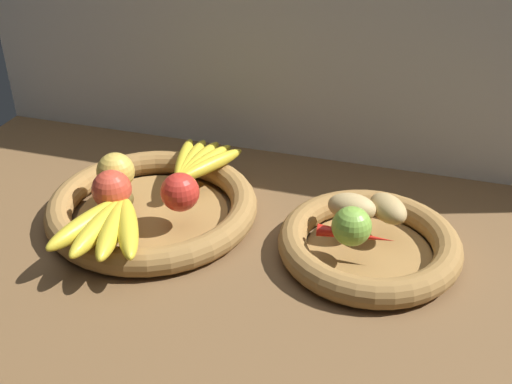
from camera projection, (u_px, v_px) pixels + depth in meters
The scene contains 13 objects.
ground_plane at pixel (269, 239), 109.15cm from camera, with size 140.00×90.00×3.00cm, color brown.
back_wall at pixel (315, 23), 118.61cm from camera, with size 140.00×3.00×55.00cm.
fruit_bowl_left at pixel (153, 207), 111.07cm from camera, with size 36.83×36.83×4.61cm.
fruit_bowl_right at pixel (369, 244), 101.61cm from camera, with size 29.36×29.36×4.61cm.
apple_red_front at pixel (112, 190), 104.92cm from camera, with size 6.66×6.66×6.66cm, color #CC422D.
apple_golden_left at pixel (116, 171), 110.17cm from camera, with size 6.65×6.65×6.65cm, color gold.
apple_red_right at pixel (180, 192), 104.38cm from camera, with size 6.51×6.51×6.51cm, color red.
banana_bunch_front at pixel (107, 225), 98.97cm from camera, with size 15.99×18.48×3.35cm.
banana_bunch_back at pixel (197, 162), 117.44cm from camera, with size 13.42×17.06×2.61cm.
potato_oblong at pixel (352, 207), 102.37cm from camera, with size 7.92×5.00×4.43cm, color tan.
potato_back at pixel (388, 208), 102.38cm from camera, with size 7.74×4.89×4.07cm, color tan.
lime_near at pixel (352, 226), 96.18cm from camera, with size 6.16×6.16×6.16cm, color #7AAD3D.
chili_pepper at pixel (356, 235), 97.74cm from camera, with size 1.99×1.99×12.00cm, color red.
Camera 1 is at (23.80, -85.87, 62.09)cm, focal length 44.51 mm.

